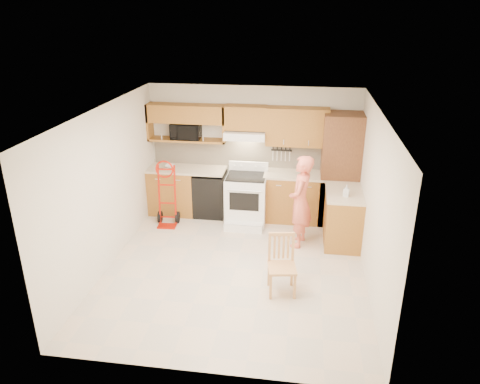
% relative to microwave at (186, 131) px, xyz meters
% --- Properties ---
extents(floor, '(4.00, 4.50, 0.02)m').
position_rel_microwave_xyz_m(floor, '(1.27, -2.08, -1.66)').
color(floor, beige).
rests_on(floor, ground).
extents(ceiling, '(4.00, 4.50, 0.02)m').
position_rel_microwave_xyz_m(ceiling, '(1.27, -2.08, 0.86)').
color(ceiling, white).
rests_on(ceiling, ground).
extents(wall_back, '(4.00, 0.02, 2.50)m').
position_rel_microwave_xyz_m(wall_back, '(1.27, 0.17, -0.40)').
color(wall_back, beige).
rests_on(wall_back, ground).
extents(wall_front, '(4.00, 0.02, 2.50)m').
position_rel_microwave_xyz_m(wall_front, '(1.27, -4.34, -0.40)').
color(wall_front, beige).
rests_on(wall_front, ground).
extents(wall_left, '(0.02, 4.50, 2.50)m').
position_rel_microwave_xyz_m(wall_left, '(-0.74, -2.08, -0.40)').
color(wall_left, beige).
rests_on(wall_left, ground).
extents(wall_right, '(0.02, 4.50, 2.50)m').
position_rel_microwave_xyz_m(wall_right, '(3.28, -2.08, -0.40)').
color(wall_right, beige).
rests_on(wall_right, ground).
extents(backsplash, '(3.92, 0.03, 0.55)m').
position_rel_microwave_xyz_m(backsplash, '(1.27, 0.15, -0.45)').
color(backsplash, beige).
rests_on(backsplash, wall_back).
extents(lower_cab_left, '(0.90, 0.60, 0.90)m').
position_rel_microwave_xyz_m(lower_cab_left, '(-0.28, -0.14, -1.20)').
color(lower_cab_left, '#9E5F23').
rests_on(lower_cab_left, ground).
extents(dishwasher, '(0.60, 0.60, 0.85)m').
position_rel_microwave_xyz_m(dishwasher, '(0.47, -0.14, -1.22)').
color(dishwasher, black).
rests_on(dishwasher, ground).
extents(lower_cab_right, '(1.14, 0.60, 0.90)m').
position_rel_microwave_xyz_m(lower_cab_right, '(2.10, -0.14, -1.20)').
color(lower_cab_right, '#9E5F23').
rests_on(lower_cab_right, ground).
extents(countertop_left, '(1.50, 0.63, 0.04)m').
position_rel_microwave_xyz_m(countertop_left, '(0.02, -0.13, -0.73)').
color(countertop_left, beige).
rests_on(countertop_left, lower_cab_left).
extents(countertop_right, '(1.14, 0.63, 0.04)m').
position_rel_microwave_xyz_m(countertop_right, '(2.10, -0.13, -0.73)').
color(countertop_right, beige).
rests_on(countertop_right, lower_cab_right).
extents(cab_return_right, '(0.60, 1.00, 0.90)m').
position_rel_microwave_xyz_m(cab_return_right, '(2.97, -0.94, -1.20)').
color(cab_return_right, '#9E5F23').
rests_on(cab_return_right, ground).
extents(countertop_return, '(0.63, 1.00, 0.04)m').
position_rel_microwave_xyz_m(countertop_return, '(2.97, -0.94, -0.73)').
color(countertop_return, beige).
rests_on(countertop_return, cab_return_right).
extents(pantry_tall, '(0.70, 0.60, 2.10)m').
position_rel_microwave_xyz_m(pantry_tall, '(2.92, -0.14, -0.60)').
color(pantry_tall, brown).
rests_on(pantry_tall, ground).
extents(upper_cab_left, '(1.50, 0.33, 0.34)m').
position_rel_microwave_xyz_m(upper_cab_left, '(0.02, 0.00, 0.33)').
color(upper_cab_left, '#9E5F23').
rests_on(upper_cab_left, wall_back).
extents(upper_shelf_mw, '(1.50, 0.33, 0.04)m').
position_rel_microwave_xyz_m(upper_shelf_mw, '(0.02, 0.00, -0.18)').
color(upper_shelf_mw, '#9E5F23').
rests_on(upper_shelf_mw, wall_back).
extents(upper_cab_center, '(0.76, 0.33, 0.44)m').
position_rel_microwave_xyz_m(upper_cab_center, '(1.15, 0.00, 0.29)').
color(upper_cab_center, '#9E5F23').
rests_on(upper_cab_center, wall_back).
extents(upper_cab_right, '(1.14, 0.33, 0.70)m').
position_rel_microwave_xyz_m(upper_cab_right, '(2.10, 0.00, 0.15)').
color(upper_cab_right, '#9E5F23').
rests_on(upper_cab_right, wall_back).
extents(range_hood, '(0.76, 0.46, 0.14)m').
position_rel_microwave_xyz_m(range_hood, '(1.15, -0.06, -0.02)').
color(range_hood, white).
rests_on(range_hood, wall_back).
extents(knife_strip, '(0.40, 0.05, 0.29)m').
position_rel_microwave_xyz_m(knife_strip, '(1.82, 0.12, -0.41)').
color(knife_strip, black).
rests_on(knife_strip, backsplash).
extents(microwave, '(0.57, 0.39, 0.31)m').
position_rel_microwave_xyz_m(microwave, '(0.00, 0.00, 0.00)').
color(microwave, black).
rests_on(microwave, upper_shelf_mw).
extents(range, '(0.75, 0.99, 1.11)m').
position_rel_microwave_xyz_m(range, '(1.22, -0.43, -1.09)').
color(range, white).
rests_on(range, ground).
extents(person, '(0.48, 0.64, 1.61)m').
position_rel_microwave_xyz_m(person, '(2.23, -1.14, -0.84)').
color(person, '#E76B53').
rests_on(person, ground).
extents(hand_truck, '(0.48, 0.44, 1.15)m').
position_rel_microwave_xyz_m(hand_truck, '(-0.23, -0.74, -1.07)').
color(hand_truck, '#B41807').
rests_on(hand_truck, ground).
extents(dining_chair, '(0.45, 0.48, 0.87)m').
position_rel_microwave_xyz_m(dining_chair, '(2.02, -2.63, -1.21)').
color(dining_chair, tan).
rests_on(dining_chair, ground).
extents(soap_bottle, '(0.11, 0.11, 0.20)m').
position_rel_microwave_xyz_m(soap_bottle, '(2.97, -1.13, -0.61)').
color(soap_bottle, white).
rests_on(soap_bottle, countertop_return).
extents(bowl, '(0.21, 0.21, 0.05)m').
position_rel_microwave_xyz_m(bowl, '(-0.32, -0.13, -0.68)').
color(bowl, white).
rests_on(bowl, countertop_left).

